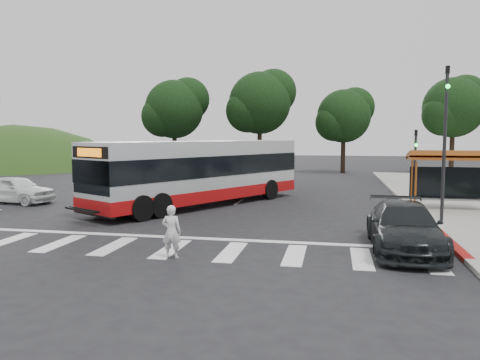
# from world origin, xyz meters

# --- Properties ---
(ground) EXTENTS (140.00, 140.00, 0.00)m
(ground) POSITION_xyz_m (0.00, 0.00, 0.00)
(ground) COLOR black
(ground) RESTS_ON ground
(sidewalk_east) EXTENTS (4.00, 40.00, 0.12)m
(sidewalk_east) POSITION_xyz_m (11.00, 8.00, 0.06)
(sidewalk_east) COLOR gray
(sidewalk_east) RESTS_ON ground
(curb_east) EXTENTS (0.30, 40.00, 0.15)m
(curb_east) POSITION_xyz_m (9.00, 8.00, 0.07)
(curb_east) COLOR #9E9991
(curb_east) RESTS_ON ground
(curb_east_red) EXTENTS (0.32, 6.00, 0.15)m
(curb_east_red) POSITION_xyz_m (9.00, -2.00, 0.08)
(curb_east_red) COLOR maroon
(curb_east_red) RESTS_ON ground
(hillside_nw) EXTENTS (44.00, 44.00, 10.00)m
(hillside_nw) POSITION_xyz_m (-32.00, 30.00, 0.00)
(hillside_nw) COLOR #223B13
(hillside_nw) RESTS_ON ground
(crosswalk_ladder) EXTENTS (18.00, 2.60, 0.01)m
(crosswalk_ladder) POSITION_xyz_m (0.00, -5.00, 0.01)
(crosswalk_ladder) COLOR silver
(crosswalk_ladder) RESTS_ON ground
(bus_shelter) EXTENTS (4.20, 1.60, 2.86)m
(bus_shelter) POSITION_xyz_m (10.80, 5.10, 2.35)
(bus_shelter) COLOR #9D4E1A
(bus_shelter) RESTS_ON sidewalk_east
(traffic_signal_ne_tall) EXTENTS (0.18, 0.37, 6.50)m
(traffic_signal_ne_tall) POSITION_xyz_m (9.60, 1.49, 3.88)
(traffic_signal_ne_tall) COLOR black
(traffic_signal_ne_tall) RESTS_ON ground
(traffic_signal_ne_short) EXTENTS (0.18, 0.37, 4.00)m
(traffic_signal_ne_short) POSITION_xyz_m (9.60, 8.49, 2.48)
(traffic_signal_ne_short) COLOR black
(traffic_signal_ne_short) RESTS_ON ground
(tree_ne_a) EXTENTS (6.16, 5.74, 9.30)m
(tree_ne_a) POSITION_xyz_m (16.08, 28.06, 6.39)
(tree_ne_a) COLOR black
(tree_ne_a) RESTS_ON parking_lot
(tree_north_a) EXTENTS (6.60, 6.15, 10.17)m
(tree_north_a) POSITION_xyz_m (-1.92, 26.07, 6.92)
(tree_north_a) COLOR black
(tree_north_a) RESTS_ON ground
(tree_north_b) EXTENTS (5.72, 5.33, 8.43)m
(tree_north_b) POSITION_xyz_m (6.07, 28.06, 5.66)
(tree_north_b) COLOR black
(tree_north_b) RESTS_ON ground
(tree_north_c) EXTENTS (6.16, 5.74, 9.30)m
(tree_north_c) POSITION_xyz_m (-9.92, 24.06, 6.29)
(tree_north_c) COLOR black
(tree_north_c) RESTS_ON ground
(transit_bus) EXTENTS (8.85, 12.83, 3.38)m
(transit_bus) POSITION_xyz_m (-1.68, 4.48, 1.69)
(transit_bus) COLOR silver
(transit_bus) RESTS_ON ground
(pedestrian) EXTENTS (0.60, 0.41, 1.61)m
(pedestrian) POSITION_xyz_m (0.41, -6.07, 0.80)
(pedestrian) COLOR white
(pedestrian) RESTS_ON ground
(dark_sedan) EXTENTS (2.14, 5.22, 1.51)m
(dark_sedan) POSITION_xyz_m (7.36, -3.70, 0.76)
(dark_sedan) COLOR black
(dark_sedan) RESTS_ON ground
(west_car_white) EXTENTS (4.62, 2.42, 1.50)m
(west_car_white) POSITION_xyz_m (-11.85, 3.26, 0.75)
(west_car_white) COLOR white
(west_car_white) RESTS_ON ground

